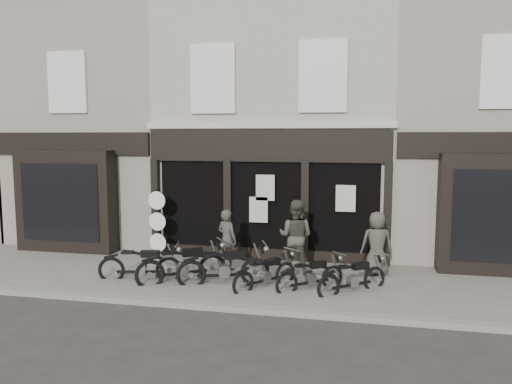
% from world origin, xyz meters
% --- Properties ---
extents(ground_plane, '(90.00, 90.00, 0.00)m').
position_xyz_m(ground_plane, '(0.00, 0.00, 0.00)').
color(ground_plane, '#2D2B28').
rests_on(ground_plane, ground).
extents(pavement, '(30.00, 4.20, 0.12)m').
position_xyz_m(pavement, '(0.00, 0.90, 0.06)').
color(pavement, '#635F57').
rests_on(pavement, ground_plane).
extents(kerb, '(30.00, 0.25, 0.13)m').
position_xyz_m(kerb, '(0.00, -1.25, 0.07)').
color(kerb, gray).
rests_on(kerb, ground_plane).
extents(central_building, '(7.30, 6.22, 8.34)m').
position_xyz_m(central_building, '(0.00, 5.95, 4.08)').
color(central_building, '#A59F8D').
rests_on(central_building, ground).
extents(neighbour_left, '(5.60, 6.73, 8.34)m').
position_xyz_m(neighbour_left, '(-6.35, 5.90, 4.04)').
color(neighbour_left, gray).
rests_on(neighbour_left, ground).
extents(neighbour_right, '(5.60, 6.73, 8.34)m').
position_xyz_m(neighbour_right, '(6.35, 5.90, 4.04)').
color(neighbour_right, gray).
rests_on(neighbour_right, ground).
extents(motorcycle_0, '(2.13, 0.78, 1.03)m').
position_xyz_m(motorcycle_0, '(-2.71, 0.22, 0.41)').
color(motorcycle_0, black).
rests_on(motorcycle_0, ground).
extents(motorcycle_1, '(2.04, 1.56, 1.12)m').
position_xyz_m(motorcycle_1, '(-1.60, 0.25, 0.44)').
color(motorcycle_1, black).
rests_on(motorcycle_1, ground).
extents(motorcycle_2, '(2.20, 1.14, 1.11)m').
position_xyz_m(motorcycle_2, '(-0.53, 0.30, 0.44)').
color(motorcycle_2, black).
rests_on(motorcycle_2, ground).
extents(motorcycle_3, '(1.40, 1.64, 0.93)m').
position_xyz_m(motorcycle_3, '(0.51, 0.26, 0.37)').
color(motorcycle_3, black).
rests_on(motorcycle_3, ground).
extents(motorcycle_4, '(1.59, 1.36, 0.90)m').
position_xyz_m(motorcycle_4, '(1.60, 0.34, 0.36)').
color(motorcycle_4, black).
rests_on(motorcycle_4, ground).
extents(motorcycle_5, '(1.64, 1.47, 0.95)m').
position_xyz_m(motorcycle_5, '(2.59, 0.32, 0.38)').
color(motorcycle_5, black).
rests_on(motorcycle_5, ground).
extents(man_left, '(0.71, 0.61, 1.66)m').
position_xyz_m(man_left, '(-0.80, 1.52, 0.95)').
color(man_left, '#3F3934').
rests_on(man_left, pavement).
extents(man_centre, '(1.08, 0.91, 1.95)m').
position_xyz_m(man_centre, '(1.05, 1.65, 1.10)').
color(man_centre, '#433E36').
rests_on(man_centre, pavement).
extents(man_right, '(0.91, 0.69, 1.68)m').
position_xyz_m(man_right, '(3.16, 1.84, 0.96)').
color(man_right, '#433F37').
rests_on(man_right, pavement).
extents(advert_sign_post, '(0.54, 0.35, 2.21)m').
position_xyz_m(advert_sign_post, '(-3.10, 2.21, 1.07)').
color(advert_sign_post, black).
rests_on(advert_sign_post, ground).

